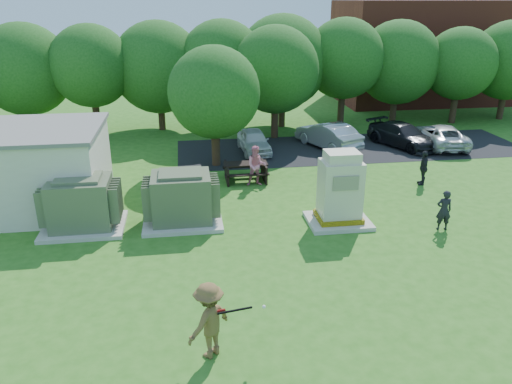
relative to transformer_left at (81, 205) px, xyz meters
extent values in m
plane|color=#2D6619|center=(6.50, -4.50, -0.97)|extent=(120.00, 120.00, 0.00)
cube|color=maroon|center=(24.50, 22.50, 3.03)|extent=(15.00, 8.00, 8.00)
cube|color=#232326|center=(13.50, 9.00, -0.96)|extent=(20.00, 6.00, 0.01)
cube|color=beige|center=(0.00, 0.00, -0.89)|extent=(3.00, 2.40, 0.15)
cube|color=#566246|center=(0.00, 0.00, 0.08)|extent=(2.20, 1.80, 1.80)
cube|color=#566246|center=(0.00, 0.00, 1.04)|extent=(1.60, 1.30, 0.12)
cube|color=#566246|center=(-1.27, 0.00, 0.11)|extent=(0.32, 1.50, 1.35)
cube|color=#566246|center=(1.27, 0.00, 0.11)|extent=(0.32, 1.50, 1.35)
cube|color=beige|center=(3.70, 0.00, -0.89)|extent=(3.00, 2.40, 0.15)
cube|color=#515C40|center=(3.70, 0.00, 0.08)|extent=(2.20, 1.80, 1.80)
cube|color=#515C40|center=(3.70, 0.00, 1.04)|extent=(1.60, 1.30, 0.12)
cube|color=#515C40|center=(2.43, 0.00, 0.11)|extent=(0.32, 1.50, 1.35)
cube|color=#515C40|center=(4.97, 0.00, 0.11)|extent=(0.32, 1.50, 1.35)
cube|color=beige|center=(9.65, -0.92, -0.89)|extent=(2.36, 1.93, 0.16)
cube|color=yellow|center=(9.65, -0.92, -0.71)|extent=(1.67, 1.34, 0.19)
cube|color=beige|center=(9.65, -0.92, 0.46)|extent=(1.50, 1.18, 2.15)
cube|color=beige|center=(9.65, -0.92, 1.72)|extent=(1.24, 0.97, 0.38)
cube|color=gray|center=(9.65, -1.55, 0.89)|extent=(0.97, 0.04, 0.54)
cube|color=black|center=(6.71, 4.37, -0.12)|extent=(2.07, 0.80, 0.07)
cube|color=black|center=(6.71, 5.00, -0.47)|extent=(2.07, 0.29, 0.06)
cube|color=black|center=(6.71, 3.74, -0.47)|extent=(2.07, 0.29, 0.06)
cube|color=black|center=(5.81, 4.37, -0.55)|extent=(0.09, 1.55, 0.85)
cube|color=black|center=(7.61, 4.37, -0.55)|extent=(0.09, 1.55, 0.85)
imported|color=brown|center=(4.29, -7.88, 0.01)|extent=(1.44, 1.39, 1.97)
imported|color=black|center=(13.33, -2.06, -0.19)|extent=(0.62, 0.45, 1.57)
imported|color=pink|center=(7.13, 3.68, -0.03)|extent=(0.93, 0.73, 1.89)
imported|color=black|center=(14.81, 2.69, -0.16)|extent=(0.64, 1.02, 1.62)
imported|color=silver|center=(7.78, 9.07, -0.33)|extent=(1.72, 3.83, 1.28)
imported|color=#BBBBC0|center=(12.16, 9.31, -0.23)|extent=(3.20, 4.78, 1.49)
imported|color=black|center=(16.55, 8.93, -0.30)|extent=(3.57, 5.00, 1.34)
imported|color=silver|center=(18.77, 8.64, -0.32)|extent=(2.73, 4.89, 1.29)
cylinder|color=black|center=(4.90, -8.01, 0.32)|extent=(0.85, 0.20, 0.06)
cylinder|color=maroon|center=(4.57, -7.96, 0.32)|extent=(0.23, 0.10, 0.06)
sphere|color=white|center=(5.61, -7.92, 0.29)|extent=(0.09, 0.09, 0.09)
cylinder|color=#47301E|center=(-5.50, 14.90, 0.23)|extent=(0.44, 0.44, 2.40)
sphere|color=#235B1C|center=(-5.50, 14.90, 3.11)|extent=(5.60, 5.60, 5.60)
cylinder|color=#47301E|center=(-1.50, 14.30, 0.43)|extent=(0.44, 0.44, 2.80)
sphere|color=#235B1C|center=(-1.50, 14.30, 3.33)|extent=(5.00, 5.00, 5.00)
cylinder|color=#47301E|center=(2.50, 15.10, 0.18)|extent=(0.44, 0.44, 2.30)
sphere|color=#235B1C|center=(2.50, 15.10, 3.07)|extent=(5.80, 5.80, 5.80)
cylinder|color=#47301E|center=(6.50, 14.20, 0.38)|extent=(0.44, 0.44, 2.70)
sphere|color=#235B1C|center=(6.50, 14.20, 3.35)|extent=(5.40, 5.40, 5.40)
cylinder|color=#47301E|center=(10.50, 14.80, 0.28)|extent=(0.44, 0.44, 2.50)
sphere|color=#235B1C|center=(10.50, 14.80, 3.33)|extent=(6.00, 6.00, 6.00)
cylinder|color=#47301E|center=(14.50, 14.40, 0.48)|extent=(0.44, 0.44, 2.90)
sphere|color=#235B1C|center=(14.50, 14.40, 3.49)|extent=(5.20, 5.20, 5.20)
cylinder|color=#47301E|center=(18.50, 15.00, 0.23)|extent=(0.44, 0.44, 2.40)
sphere|color=#235B1C|center=(18.50, 15.00, 3.11)|extent=(5.60, 5.60, 5.60)
cylinder|color=#47301E|center=(22.50, 14.10, 0.33)|extent=(0.44, 0.44, 2.60)
sphere|color=#235B1C|center=(22.50, 14.10, 3.07)|extent=(4.80, 4.80, 4.80)
cylinder|color=#47301E|center=(26.50, 14.70, 0.28)|extent=(0.44, 0.44, 2.50)
sphere|color=#235B1C|center=(26.50, 14.70, 3.15)|extent=(5.40, 5.40, 5.40)
cylinder|color=#47301E|center=(5.50, 7.00, 0.23)|extent=(0.44, 0.44, 2.40)
sphere|color=#235B1C|center=(5.50, 7.00, 2.81)|extent=(4.60, 4.60, 4.60)
cylinder|color=#47301E|center=(9.50, 12.00, 0.33)|extent=(0.44, 0.44, 2.60)
sphere|color=#235B1C|center=(9.50, 12.00, 3.19)|extent=(5.20, 5.20, 5.20)
camera|label=1|loc=(3.95, -17.87, 7.16)|focal=35.00mm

